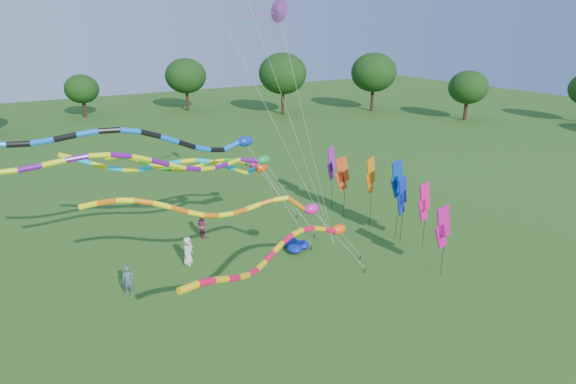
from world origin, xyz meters
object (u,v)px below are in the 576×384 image
tube_kite_red (291,247)px  person_c (202,225)px  person_b (128,281)px  blue_nylon_heap (290,245)px  person_a (188,251)px  tube_kite_orange (236,207)px

tube_kite_red → person_c: 11.09m
person_b → person_c: 7.59m
blue_nylon_heap → person_a: size_ratio=0.96×
tube_kite_red → person_c: tube_kite_red is taller
blue_nylon_heap → person_b: 9.83m
person_c → tube_kite_orange: bearing=151.7°
tube_kite_orange → person_c: 8.90m
person_b → tube_kite_orange: bearing=-9.4°
tube_kite_orange → blue_nylon_heap: bearing=44.4°
tube_kite_red → person_b: bearing=111.5°
person_a → person_c: person_a is taller
tube_kite_orange → person_c: size_ratio=8.32×
tube_kite_orange → person_b: size_ratio=8.08×
person_b → person_c: size_ratio=1.03×
tube_kite_orange → person_c: (1.13, 7.83, -4.09)m
tube_kite_orange → blue_nylon_heap: (5.06, 3.36, -4.65)m
person_a → person_b: bearing=159.8°
blue_nylon_heap → tube_kite_red: bearing=-121.0°
blue_nylon_heap → person_a: bearing=167.1°
blue_nylon_heap → person_b: (-9.80, -0.33, 0.59)m
person_a → tube_kite_orange: bearing=-123.1°
person_b → person_c: bearing=62.4°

